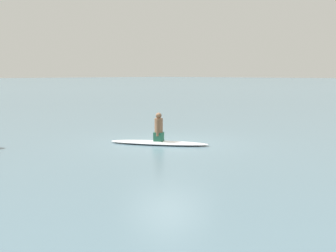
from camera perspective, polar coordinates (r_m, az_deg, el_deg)
The scene contains 3 objects.
ground_plane at distance 14.74m, azimuth 0.02°, elevation -2.20°, with size 400.00×400.00×0.00m, color slate.
surfboard at distance 14.45m, azimuth -1.20°, elevation -2.16°, with size 3.27×0.70×0.11m, color white.
person_paddler at distance 14.38m, azimuth -1.20°, elevation -0.29°, with size 0.38×0.39×0.93m.
Camera 1 is at (10.41, 10.18, 2.30)m, focal length 47.54 mm.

